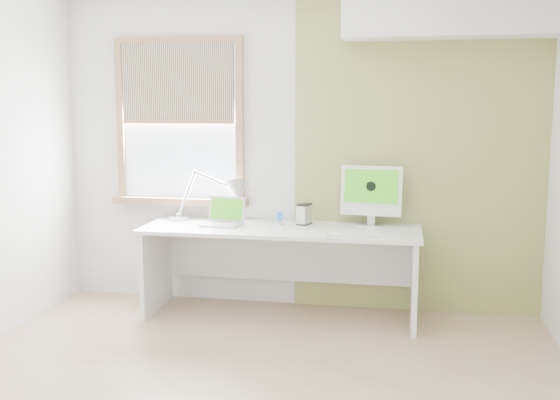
% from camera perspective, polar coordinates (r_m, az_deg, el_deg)
% --- Properties ---
extents(room, '(4.04, 3.54, 2.64)m').
position_cam_1_polar(room, '(3.67, -3.04, 2.28)').
color(room, tan).
rests_on(room, ground).
extents(accent_wall, '(2.00, 0.02, 2.60)m').
position_cam_1_polar(accent_wall, '(5.30, 12.11, 3.99)').
color(accent_wall, '#9C9A4C').
rests_on(accent_wall, room).
extents(soffit, '(1.60, 0.40, 0.42)m').
position_cam_1_polar(soffit, '(5.18, 14.85, 16.00)').
color(soffit, white).
rests_on(soffit, room).
extents(window, '(1.20, 0.14, 1.42)m').
position_cam_1_polar(window, '(5.59, -8.92, 6.80)').
color(window, '#90643F').
rests_on(window, room).
extents(desk, '(2.20, 0.70, 0.73)m').
position_cam_1_polar(desk, '(5.21, 0.16, -4.43)').
color(desk, white).
rests_on(desk, room).
extents(desk_lamp, '(0.76, 0.30, 0.43)m').
position_cam_1_polar(desk_lamp, '(5.35, -4.78, 0.46)').
color(desk_lamp, silver).
rests_on(desk_lamp, desk).
extents(laptop, '(0.34, 0.29, 0.22)m').
position_cam_1_polar(laptop, '(5.24, -4.99, -1.60)').
color(laptop, silver).
rests_on(laptop, desk).
extents(phone_dock, '(0.08, 0.08, 0.13)m').
position_cam_1_polar(phone_dock, '(5.19, -0.02, -1.86)').
color(phone_dock, silver).
rests_on(phone_dock, desk).
extents(external_drive, '(0.12, 0.15, 0.17)m').
position_cam_1_polar(external_drive, '(5.23, 2.16, -1.26)').
color(external_drive, silver).
rests_on(external_drive, desk).
extents(imac, '(0.50, 0.18, 0.48)m').
position_cam_1_polar(imac, '(5.22, 8.09, 0.70)').
color(imac, silver).
rests_on(imac, desk).
extents(keyboard, '(0.44, 0.17, 0.02)m').
position_cam_1_polar(keyboard, '(4.81, 6.68, -3.07)').
color(keyboard, white).
rests_on(keyboard, desk).
extents(mouse, '(0.10, 0.12, 0.03)m').
position_cam_1_polar(mouse, '(4.85, 5.04, -2.89)').
color(mouse, white).
rests_on(mouse, desk).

